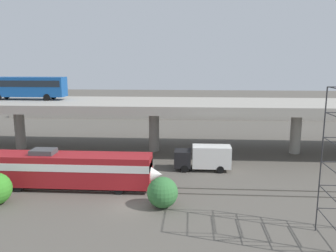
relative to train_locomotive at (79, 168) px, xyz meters
name	(u,v)px	position (x,y,z in m)	size (l,w,h in m)	color
ground_plane	(131,206)	(6.08, -4.00, -2.19)	(260.00, 260.00, 0.00)	#565149
rail_strip_near	(137,192)	(6.08, -0.76, -2.13)	(110.00, 0.12, 0.12)	#59544C
rail_strip_far	(139,187)	(6.08, 0.76, -2.13)	(110.00, 0.12, 0.12)	#59544C
train_locomotive	(79,168)	(0.00, 0.00, 0.00)	(17.77, 3.04, 4.18)	maroon
highway_overpass	(154,106)	(6.08, 16.00, 4.43)	(96.00, 12.48, 7.38)	#9E998E
transit_bus_on_overpass	(25,86)	(-13.38, 16.86, 7.25)	(12.00, 2.68, 3.40)	#14478C
service_truck_west	(204,157)	(13.14, 7.15, -0.55)	(6.80, 2.46, 3.04)	black
pier_parking_lot	(169,112)	(6.08, 51.00, -1.57)	(74.79, 13.91, 1.24)	#9E998E
parked_car_0	(144,107)	(-0.15, 50.82, -0.17)	(4.51, 2.00, 1.50)	#B7B7BC
parked_car_1	(81,105)	(-16.79, 53.39, -0.18)	(4.18, 1.84, 1.50)	#0C4C26
parked_car_2	(178,107)	(8.35, 50.97, -0.17)	(4.37, 1.94, 1.50)	maroon
parked_car_3	(66,106)	(-19.56, 49.76, -0.17)	(4.19, 1.90, 1.50)	#9E998C
parked_car_4	(219,108)	(18.14, 48.80, -0.17)	(4.64, 1.91, 1.50)	#9E998C
harbor_water	(174,104)	(6.08, 74.00, -2.19)	(140.00, 36.00, 0.01)	#385B7A
shrub_right	(163,192)	(8.99, -4.04, -0.78)	(2.83, 2.83, 2.83)	#336F37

